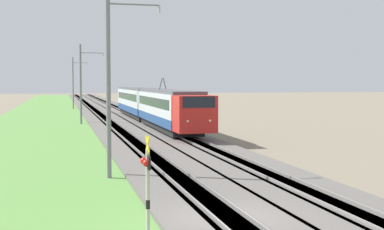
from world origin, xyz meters
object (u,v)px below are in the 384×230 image
passenger_train (151,104)px  catenary_mast_near (110,80)px  crossing_signal_near (147,181)px  catenary_mast_mid (81,83)px  catenary_mast_far (73,82)px

passenger_train → catenary_mast_near: 31.36m
passenger_train → crossing_signal_near: (-41.03, 7.04, -0.41)m
catenary_mast_mid → catenary_mast_far: size_ratio=0.99×
crossing_signal_near → catenary_mast_mid: (43.75, 0.04, 2.52)m
catenary_mast_mid → passenger_train: bearing=-111.0°
crossing_signal_near → catenary_mast_near: 10.93m
passenger_train → catenary_mast_mid: 7.86m
catenary_mast_near → catenary_mast_mid: 33.18m
catenary_mast_near → catenary_mast_far: bearing=-0.0°
catenary_mast_near → catenary_mast_mid: catenary_mast_near is taller
crossing_signal_near → catenary_mast_mid: size_ratio=0.37×
crossing_signal_near → passenger_train: bearing=-99.7°
catenary_mast_near → catenary_mast_far: catenary_mast_near is taller
passenger_train → crossing_signal_near: size_ratio=12.41×
catenary_mast_near → catenary_mast_mid: bearing=-0.0°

